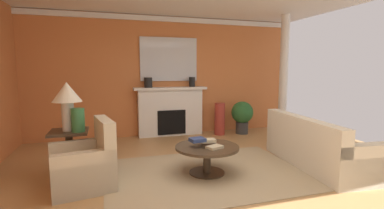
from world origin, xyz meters
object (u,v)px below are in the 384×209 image
Objects in this scene: vase_on_side_table at (78,120)px; vase_mantel_right at (192,82)px; fireplace at (170,113)px; potted_plant at (242,115)px; vase_mantel_left at (148,83)px; coffee_table at (207,153)px; vase_tall_corner at (220,119)px; table_lamp at (67,97)px; sofa at (317,148)px; side_table at (70,149)px; armchair_near_window at (85,166)px; mantel_mirror at (169,59)px.

vase_on_side_table is 1.47× the size of vase_mantel_right.
fireplace is 2.16× the size of potted_plant.
potted_plant is at bearing -7.43° from vase_mantel_left.
fireplace is at bearing 174.85° from vase_mantel_right.
vase_mantel_right is at bearing 77.60° from coffee_table.
vase_tall_corner is 3.31× the size of vase_mantel_right.
sofa is at bearing -11.50° from table_lamp.
fireplace is 2.57× the size of side_table.
vase_mantel_right is at bearing -5.15° from fireplace.
vase_mantel_left reaches higher than vase_on_side_table.
armchair_near_window is 1.80m from coffee_table.
coffee_table is 1.43× the size of side_table.
table_lamp is at bearing -126.58° from vase_mantel_left.
table_lamp reaches higher than side_table.
fireplace is at bearing 166.06° from vase_tall_corner.
side_table is (-2.10, -2.14, -0.17)m from fireplace.
coffee_table is (-0.05, -2.88, -1.56)m from mantel_mirror.
coffee_table is 2.15m from side_table.
fireplace is at bearing 122.57° from sofa.
vase_tall_corner is (3.16, 1.96, -0.47)m from vase_on_side_table.
fireplace is 5.03× the size of vase_on_side_table.
mantel_mirror is 1.77× the size of vase_tall_corner.
vase_on_side_table is at bearing -122.37° from vase_mantel_left.
table_lamp is (-2.10, -2.26, -0.67)m from mantel_mirror.
vase_mantel_left is at bearing 171.90° from vase_tall_corner.
vase_mantel_left is at bearing -174.85° from fireplace.
mantel_mirror is at bearing 50.66° from vase_on_side_table.
mantel_mirror is 1.96m from vase_tall_corner.
vase_mantel_left is at bearing 64.32° from armchair_near_window.
vase_on_side_table reaches higher than side_table.
vase_mantel_left is at bearing 100.51° from coffee_table.
vase_on_side_table is at bearing -153.14° from potted_plant.
vase_mantel_left and vase_mantel_right have the same top height.
sofa is 4.07m from side_table.
vase_tall_corner is (1.21, -0.30, -0.17)m from fireplace.
side_table is 2.87× the size of vase_mantel_left.
table_lamp is at bearing 113.46° from armchair_near_window.
vase_on_side_table reaches higher than vase_tall_corner.
vase_mantel_left is at bearing 180.00° from vase_mantel_right.
armchair_near_window is 1.14× the size of potted_plant.
mantel_mirror is 1.91× the size of table_lamp.
sofa is 2.60m from potted_plant.
table_lamp is 2.10× the size of vase_on_side_table.
vase_tall_corner is at bearing -8.10° from vase_mantel_left.
fireplace reaches higher than armchair_near_window.
sofa reaches higher than coffee_table.
vase_mantel_right is at bearing 38.26° from table_lamp.
coffee_table is 2.80× the size of vase_on_side_table.
sofa is 3.36m from vase_mantel_right.
vase_on_side_table is (-1.40, -2.21, -0.46)m from vase_mantel_left.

